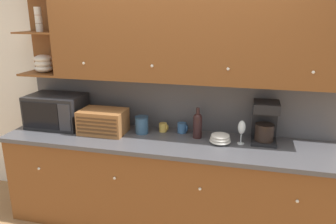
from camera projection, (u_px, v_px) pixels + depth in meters
ground_plane at (173, 205)px, 3.61m from camera, size 24.00×24.00×0.00m
wall_back at (174, 89)px, 3.26m from camera, size 5.46×0.06×2.60m
counter_unit at (166, 182)px, 3.17m from camera, size 3.08×0.68×0.90m
backsplash_panel at (173, 103)px, 3.26m from camera, size 3.06×0.01×0.52m
upper_cabinets at (188, 33)px, 2.88m from camera, size 3.06×0.34×0.87m
microwave at (57, 111)px, 3.34m from camera, size 0.56×0.38×0.33m
bread_box at (103, 121)px, 3.18m from camera, size 0.44×0.30×0.23m
storage_canister at (142, 125)px, 3.17m from camera, size 0.13×0.13×0.17m
mug at (163, 127)px, 3.23m from camera, size 0.09×0.08×0.09m
mug_blue_second at (182, 128)px, 3.20m from camera, size 0.10×0.09×0.10m
wine_bottle at (198, 124)px, 3.04m from camera, size 0.08×0.08×0.29m
bowl_stack_on_counter at (220, 138)px, 2.94m from camera, size 0.19×0.19×0.09m
wine_glass at (242, 128)px, 2.90m from camera, size 0.07×0.07×0.22m
coffee_maker at (265, 122)px, 2.93m from camera, size 0.22×0.24×0.38m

